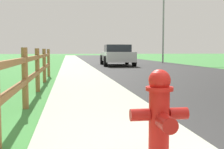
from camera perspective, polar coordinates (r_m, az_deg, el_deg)
ground_plane at (r=27.09m, az=-5.43°, el=2.55°), size 120.00×120.00×0.00m
road_asphalt at (r=29.48m, az=1.16°, el=2.76°), size 7.00×66.00×0.01m
curb_concrete at (r=29.08m, az=-11.58°, el=2.64°), size 6.00×66.00×0.01m
grass_verge at (r=29.19m, az=-14.52°, el=2.59°), size 5.00×66.00×0.00m
fire_hydrant at (r=2.72m, az=9.40°, el=-7.99°), size 0.55×0.45×0.87m
rail_fence at (r=6.37m, az=-15.49°, el=0.92°), size 0.11×10.82×1.09m
parked_suv_silver at (r=20.00m, az=1.00°, el=3.87°), size 2.23×4.73×1.43m
street_lamp at (r=24.23m, az=10.38°, el=11.45°), size 1.17×0.20×6.57m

